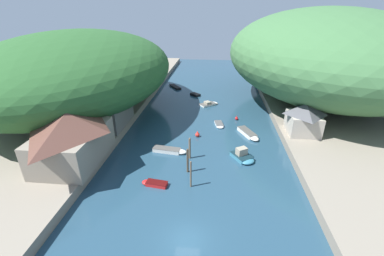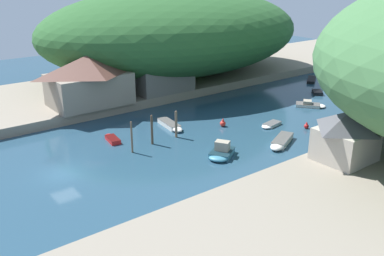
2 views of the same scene
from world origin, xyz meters
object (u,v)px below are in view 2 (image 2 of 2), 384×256
(channel_buoy_far, at_px, (306,126))
(person_on_quay, at_px, (164,89))
(boathouse_shed, at_px, (161,75))
(boat_yellow_tender, at_px, (270,125))
(waterfront_building, at_px, (89,79))
(boat_white_cruiser, at_px, (281,142))
(boat_near_quay, at_px, (221,153))
(channel_buoy_near, at_px, (223,123))
(boat_navy_launch, at_px, (112,138))
(boat_far_upstream, at_px, (317,92))
(boat_small_dinghy, at_px, (171,126))
(boat_moored_right, at_px, (312,79))
(boat_far_right_bank, at_px, (311,105))
(right_bank_cottage, at_px, (347,135))

(channel_buoy_far, height_order, person_on_quay, person_on_quay)
(boathouse_shed, distance_m, boat_yellow_tender, 20.17)
(waterfront_building, bearing_deg, boat_white_cruiser, 26.48)
(waterfront_building, distance_m, boat_near_quay, 23.92)
(boathouse_shed, distance_m, channel_buoy_near, 16.03)
(channel_buoy_near, bearing_deg, person_on_quay, -179.46)
(boat_yellow_tender, height_order, boat_near_quay, boat_near_quay)
(boathouse_shed, distance_m, boat_navy_launch, 18.85)
(boathouse_shed, relative_size, boat_yellow_tender, 2.79)
(boathouse_shed, height_order, boat_far_upstream, boathouse_shed)
(boat_near_quay, xyz_separation_m, boat_small_dinghy, (-10.92, 0.98, -0.19))
(boat_moored_right, bearing_deg, waterfront_building, -133.61)
(waterfront_building, relative_size, person_on_quay, 6.83)
(boat_navy_launch, xyz_separation_m, channel_buoy_far, (11.58, 21.91, 0.11))
(boathouse_shed, height_order, boat_moored_right, boathouse_shed)
(boat_far_right_bank, height_order, person_on_quay, person_on_quay)
(boat_white_cruiser, bearing_deg, waterfront_building, 1.10)
(boat_small_dinghy, height_order, boat_navy_launch, boat_small_dinghy)
(boathouse_shed, bearing_deg, person_on_quay, -23.73)
(boathouse_shed, bearing_deg, boat_small_dinghy, -28.54)
(boat_navy_launch, relative_size, person_on_quay, 2.03)
(boat_moored_right, xyz_separation_m, person_on_quay, (-4.50, -30.04, 2.05))
(boat_yellow_tender, height_order, boat_white_cruiser, boat_white_cruiser)
(boat_far_right_bank, bearing_deg, boat_far_upstream, 173.46)
(boat_white_cruiser, distance_m, channel_buoy_near, 8.97)
(waterfront_building, bearing_deg, boat_navy_launch, -13.33)
(waterfront_building, height_order, boat_white_cruiser, waterfront_building)
(boathouse_shed, bearing_deg, boat_navy_launch, -52.65)
(right_bank_cottage, relative_size, boat_white_cruiser, 1.02)
(right_bank_cottage, bearing_deg, boat_far_right_bank, 135.79)
(boat_small_dinghy, bearing_deg, person_on_quay, -111.78)
(waterfront_building, distance_m, boat_small_dinghy, 14.12)
(boat_far_right_bank, bearing_deg, right_bank_cottage, 8.57)
(boat_small_dinghy, bearing_deg, boat_near_quay, 92.67)
(boat_moored_right, bearing_deg, right_bank_cottage, -81.96)
(waterfront_building, bearing_deg, person_on_quay, 77.61)
(boat_moored_right, relative_size, channel_buoy_near, 5.04)
(boat_yellow_tender, relative_size, channel_buoy_far, 3.81)
(channel_buoy_near, bearing_deg, boat_near_quay, -42.50)
(boat_moored_right, xyz_separation_m, boat_small_dinghy, (5.23, -35.56, 0.07))
(waterfront_building, relative_size, channel_buoy_far, 12.52)
(person_on_quay, bearing_deg, boathouse_shed, 82.75)
(boat_far_upstream, relative_size, person_on_quay, 1.90)
(boat_far_right_bank, bearing_deg, boathouse_shed, -85.12)
(waterfront_building, height_order, channel_buoy_far, waterfront_building)
(channel_buoy_near, bearing_deg, boat_far_right_bank, 84.94)
(channel_buoy_near, xyz_separation_m, channel_buoy_far, (7.16, 8.06, -0.09))
(boat_far_right_bank, bearing_deg, boat_yellow_tender, -25.64)
(boat_far_right_bank, height_order, boat_near_quay, boat_near_quay)
(boat_yellow_tender, bearing_deg, boat_far_upstream, -81.48)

